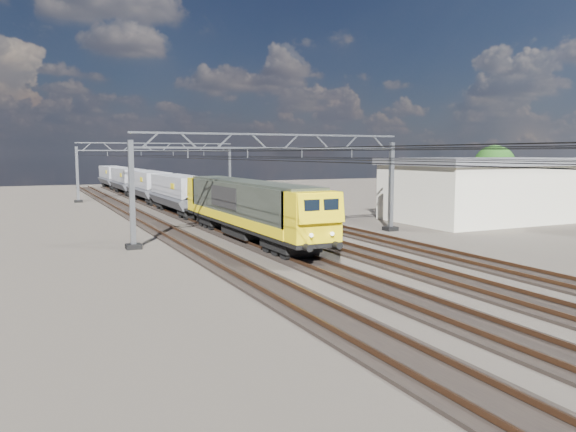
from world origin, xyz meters
name	(u,v)px	position (x,y,z in m)	size (l,w,h in m)	color
ground	(302,248)	(0.00, 0.00, 0.00)	(160.00, 160.00, 0.00)	black
track_outer_west	(209,254)	(-6.00, 0.00, 0.07)	(2.60, 140.00, 0.30)	black
track_loco	(272,249)	(-2.00, 0.00, 0.07)	(2.60, 140.00, 0.30)	black
track_inner_east	(330,244)	(2.00, 0.00, 0.07)	(2.60, 140.00, 0.30)	black
track_outer_east	(383,240)	(6.00, 0.00, 0.07)	(2.60, 140.00, 0.30)	black
catenary_gantry_mid	(275,182)	(0.00, 4.00, 3.91)	(19.90, 0.90, 7.11)	gray
catenary_gantry_far	(158,169)	(0.00, 40.00, 3.91)	(19.90, 0.90, 7.11)	gray
overhead_wires	(253,154)	(0.00, 8.00, 5.75)	(12.03, 140.00, 0.53)	black
locomotive	(248,206)	(-2.00, 4.06, 2.33)	(2.76, 21.10, 3.62)	black
hopper_wagon_lead	(180,191)	(-2.00, 21.76, 2.23)	(3.38, 13.00, 3.25)	black
hopper_wagon_mid	(149,184)	(-2.00, 35.96, 2.23)	(3.38, 13.00, 3.25)	black
hopper_wagon_third	(128,179)	(-2.00, 50.16, 2.23)	(3.38, 13.00, 3.25)	black
hopper_wagon_fourth	(113,175)	(-2.00, 64.36, 2.23)	(3.38, 13.00, 3.25)	black
industrial_shed	(495,189)	(22.00, 6.00, 2.73)	(18.60, 10.60, 5.40)	silver
tree_far	(498,168)	(30.32, 13.79, 4.24)	(5.01, 4.61, 6.67)	#382819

